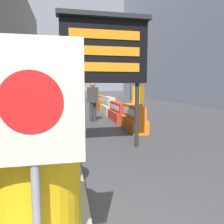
{
  "coord_description": "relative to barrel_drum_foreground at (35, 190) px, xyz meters",
  "views": [
    {
      "loc": [
        -0.23,
        -1.66,
        1.56
      ],
      "look_at": [
        2.09,
        9.22,
        0.2
      ],
      "focal_mm": 35.0,
      "sensor_mm": 36.0,
      "label": 1
    }
  ],
  "objects": [
    {
      "name": "barrel_drum_middle",
      "position": [
        -0.05,
        0.97,
        0.0
      ],
      "size": [
        0.85,
        0.85,
        0.91
      ],
      "color": "yellow",
      "rests_on": "sidewalk_left"
    },
    {
      "name": "traffic_light_near_curb",
      "position": [
        1.46,
        17.36,
        1.92
      ],
      "size": [
        0.28,
        0.45,
        3.49
      ],
      "color": "#2D2D30",
      "rests_on": "ground_plane"
    },
    {
      "name": "traffic_light_far_side",
      "position": [
        7.39,
        21.3,
        2.42
      ],
      "size": [
        0.28,
        0.45,
        4.21
      ],
      "color": "#2D2D30",
      "rests_on": "ground_plane"
    },
    {
      "name": "jersey_barrier_cream",
      "position": [
        2.59,
        9.68,
        -0.21
      ],
      "size": [
        0.59,
        1.79,
        0.94
      ],
      "color": "beige",
      "rests_on": "ground_plane"
    },
    {
      "name": "pedestrian_passerby",
      "position": [
        1.44,
        7.43,
        0.39
      ],
      "size": [
        0.45,
        0.52,
        1.71
      ],
      "rotation": [
        0.0,
        0.0,
        5.22
      ],
      "color": "#333338",
      "rests_on": "ground_plane"
    },
    {
      "name": "traffic_cone_near",
      "position": [
        2.88,
        7.71,
        -0.26
      ],
      "size": [
        0.41,
        0.41,
        0.74
      ],
      "color": "black",
      "rests_on": "ground_plane"
    },
    {
      "name": "barrel_drum_foreground",
      "position": [
        0.0,
        0.0,
        0.0
      ],
      "size": [
        0.85,
        0.85,
        0.91
      ],
      "color": "yellow",
      "rests_on": "sidewalk_left"
    },
    {
      "name": "jersey_barrier_orange_far",
      "position": [
        2.59,
        12.0,
        -0.23
      ],
      "size": [
        0.59,
        2.14,
        0.89
      ],
      "color": "orange",
      "rests_on": "ground_plane"
    },
    {
      "name": "warning_sign",
      "position": [
        0.08,
        -0.53,
        0.72
      ],
      "size": [
        0.66,
        0.08,
        1.7
      ],
      "color": "gray",
      "rests_on": "sidewalk_left"
    },
    {
      "name": "jersey_barrier_orange_near",
      "position": [
        2.59,
        5.21,
        -0.23
      ],
      "size": [
        0.51,
        1.68,
        0.89
      ],
      "color": "orange",
      "rests_on": "ground_plane"
    },
    {
      "name": "traffic_cone_mid",
      "position": [
        3.45,
        11.05,
        -0.23
      ],
      "size": [
        0.45,
        0.45,
        0.8
      ],
      "color": "black",
      "rests_on": "ground_plane"
    },
    {
      "name": "pedestrian_worker",
      "position": [
        2.97,
        5.84,
        0.43
      ],
      "size": [
        0.52,
        0.54,
        1.78
      ],
      "rotation": [
        0.0,
        0.0,
        0.85
      ],
      "color": "#333338",
      "rests_on": "ground_plane"
    },
    {
      "name": "message_board",
      "position": [
        1.21,
        3.21,
        1.73
      ],
      "size": [
        2.17,
        0.36,
        3.18
      ],
      "color": "#28282B",
      "rests_on": "ground_plane"
    },
    {
      "name": "jersey_barrier_red_striped",
      "position": [
        2.59,
        7.55,
        -0.27
      ],
      "size": [
        0.56,
        2.03,
        0.8
      ],
      "color": "red",
      "rests_on": "ground_plane"
    }
  ]
}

